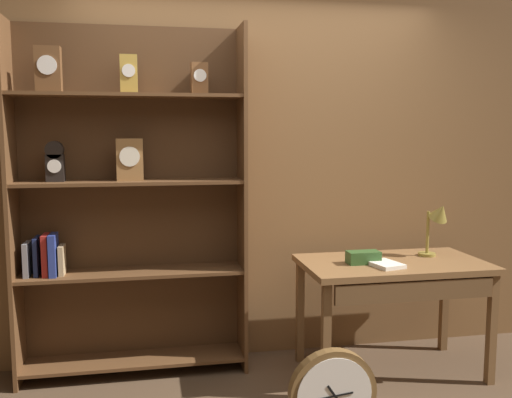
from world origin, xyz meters
The scene contains 7 objects.
back_wood_panel centered at (0.00, 1.35, 1.30)m, with size 4.80×0.05×2.60m, color brown.
bookshelf centered at (-0.92, 1.17, 1.13)m, with size 1.47×0.32×2.28m.
workbench centered at (0.79, 0.80, 0.67)m, with size 1.19×0.68×0.76m.
desk_lamp centered at (1.14, 0.89, 1.02)m, with size 0.20×0.20×0.38m.
toolbox_small centered at (0.58, 0.80, 0.80)m, with size 0.21×0.11×0.08m, color #2D5123.
open_repair_manual centered at (0.68, 0.70, 0.77)m, with size 0.16×0.22×0.03m, color silver.
round_clock_large centered at (0.13, 0.08, 0.25)m, with size 0.46×0.11×0.50m.
Camera 1 is at (-0.77, -2.51, 1.59)m, focal length 39.12 mm.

